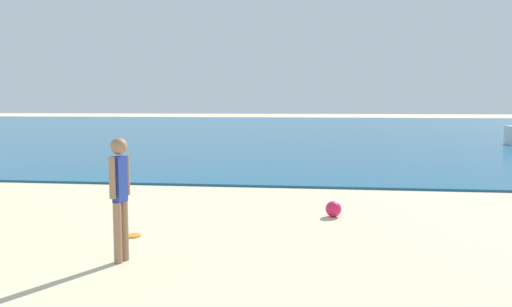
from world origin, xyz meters
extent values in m
cube|color=#14567F|center=(0.00, 43.28, 0.03)|extent=(160.00, 60.00, 0.06)
cylinder|color=#936B4C|center=(-1.87, 7.27, 0.40)|extent=(0.11, 0.11, 0.80)
cylinder|color=#936B4C|center=(-1.91, 7.13, 0.40)|extent=(0.11, 0.11, 0.80)
cube|color=#233899|center=(-1.89, 7.20, 1.09)|extent=(0.16, 0.21, 0.60)
sphere|color=#936B4C|center=(-1.89, 7.20, 1.52)|extent=(0.22, 0.22, 0.22)
cylinder|color=#936B4C|center=(-1.85, 7.34, 1.13)|extent=(0.08, 0.08, 0.53)
cylinder|color=#936B4C|center=(-1.93, 7.06, 1.13)|extent=(0.08, 0.08, 0.53)
cylinder|color=orange|center=(-2.19, 8.43, 0.01)|extent=(0.24, 0.24, 0.03)
sphere|color=#E51E4C|center=(0.94, 10.22, 0.14)|extent=(0.29, 0.29, 0.29)
camera|label=1|loc=(0.68, 0.95, 2.07)|focal=35.81mm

